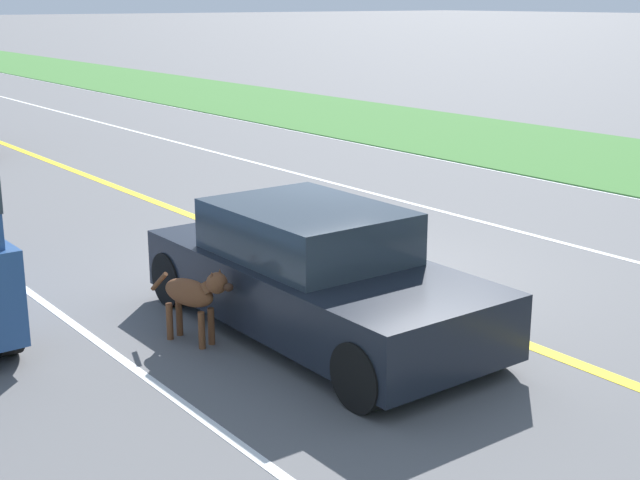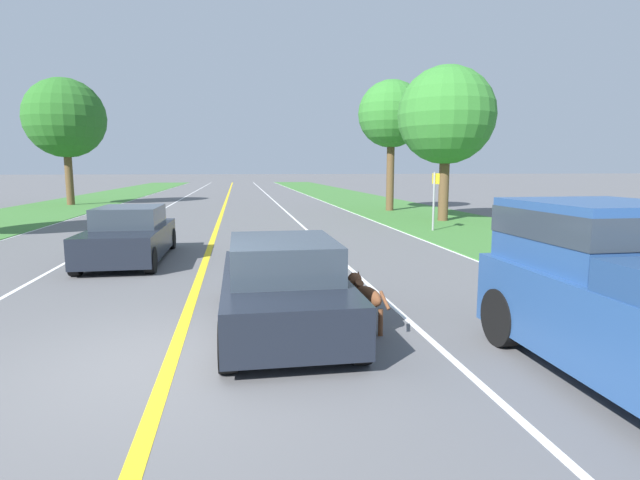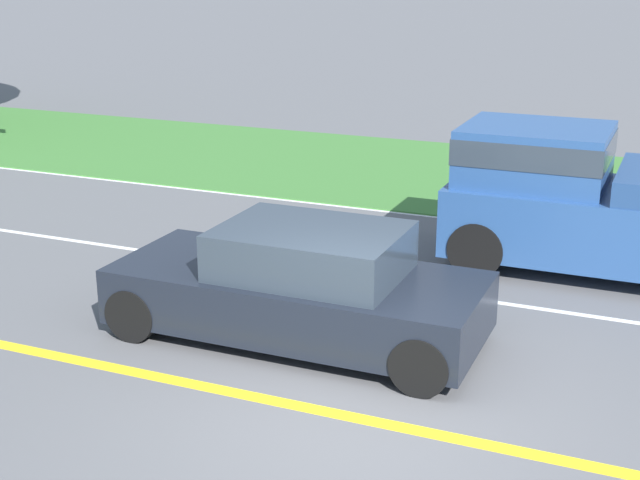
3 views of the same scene
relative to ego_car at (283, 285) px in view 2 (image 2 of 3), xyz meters
name	(u,v)px [view 2 (image 2 of 3)]	position (x,y,z in m)	size (l,w,h in m)	color
ground_plane	(171,362)	(-1.52, -1.25, -0.63)	(400.00, 400.00, 0.00)	#5B5B5E
centre_divider_line	(171,362)	(-1.52, -1.25, -0.62)	(0.18, 160.00, 0.01)	yellow
lane_dash_same_dir	(437,346)	(1.98, -1.25, -0.62)	(0.10, 160.00, 0.01)	white
ego_car	(283,285)	(0.00, 0.00, 0.00)	(1.81, 4.25, 1.35)	black
dog	(365,295)	(1.18, -0.45, -0.10)	(0.45, 1.10, 0.84)	brown
oncoming_car	(130,236)	(-3.45, 6.12, 0.02)	(1.83, 4.40, 1.40)	black
roadside_tree_right_near	(446,116)	(8.54, 14.00, 4.06)	(4.30, 4.30, 6.86)	brown
roadside_tree_right_far	(391,115)	(7.81, 19.72, 4.67)	(3.67, 3.67, 7.19)	brown
roadside_tree_left_far	(65,118)	(-11.41, 27.32, 4.91)	(5.00, 5.00, 8.06)	brown
street_sign	(434,194)	(6.73, 10.62, 0.80)	(0.11, 0.64, 2.25)	gray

